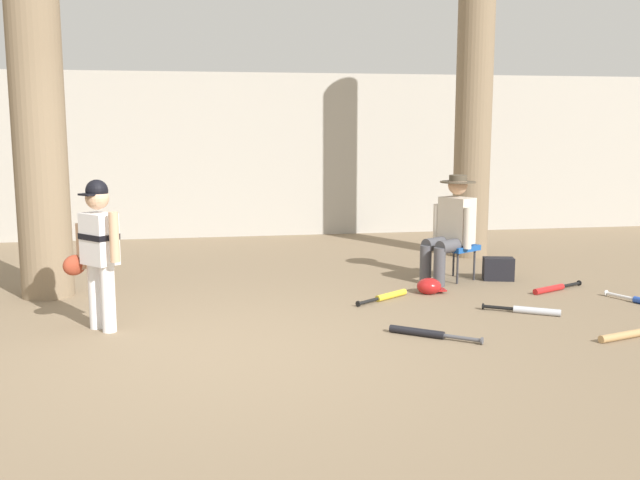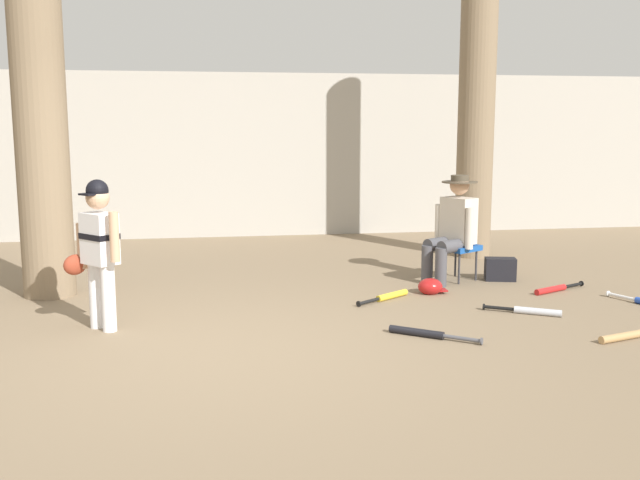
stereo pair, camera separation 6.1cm
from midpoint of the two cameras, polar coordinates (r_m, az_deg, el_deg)
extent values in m
plane|color=#7F6B51|center=(5.78, -7.94, -8.79)|extent=(60.00, 60.00, 0.00)
cube|color=#ADA89E|center=(11.65, -8.85, 6.58)|extent=(18.00, 0.36, 2.56)
cylinder|color=#7F6B51|center=(7.97, -21.31, 15.90)|extent=(0.53, 0.53, 5.58)
cone|color=#7F6B51|center=(8.09, -20.18, -4.08)|extent=(0.72, 0.72, 0.32)
cylinder|color=#7F6B51|center=(9.92, 12.38, 10.79)|extent=(0.48, 0.48, 4.20)
cone|color=#7F6B51|center=(10.07, 11.98, -1.21)|extent=(0.75, 0.75, 0.29)
cylinder|color=white|center=(6.48, -16.01, -4.42)|extent=(0.12, 0.12, 0.58)
cylinder|color=white|center=(6.63, -16.92, -4.17)|extent=(0.12, 0.12, 0.58)
cube|color=white|center=(6.46, -16.67, 0.11)|extent=(0.35, 0.36, 0.44)
cube|color=black|center=(6.45, -16.68, 0.31)|extent=(0.36, 0.37, 0.05)
sphere|color=tan|center=(6.42, -16.81, 3.20)|extent=(0.20, 0.20, 0.20)
sphere|color=black|center=(6.41, -16.84, 3.74)|extent=(0.19, 0.19, 0.19)
cube|color=black|center=(6.36, -17.49, 3.44)|extent=(0.17, 0.17, 0.02)
cylinder|color=tan|center=(6.25, -15.58, 0.24)|extent=(0.11, 0.11, 0.42)
cylinder|color=tan|center=(6.62, -17.96, -0.44)|extent=(0.11, 0.11, 0.40)
ellipsoid|color=#933823|center=(6.63, -18.42, -1.85)|extent=(0.24, 0.24, 0.18)
cube|color=#194C9E|center=(8.40, 10.97, -0.57)|extent=(0.55, 0.55, 0.06)
cylinder|color=#333338|center=(8.23, 11.08, -2.12)|extent=(0.02, 0.02, 0.38)
cylinder|color=#333338|center=(8.41, 9.49, -1.83)|extent=(0.02, 0.02, 0.38)
cylinder|color=#333338|center=(8.46, 12.36, -1.86)|extent=(0.02, 0.02, 0.38)
cylinder|color=#333338|center=(8.64, 10.79, -1.58)|extent=(0.02, 0.02, 0.38)
cylinder|color=#47474C|center=(8.06, 9.69, -2.13)|extent=(0.13, 0.13, 0.43)
cylinder|color=#47474C|center=(8.19, 8.62, -1.93)|extent=(0.13, 0.13, 0.43)
cylinder|color=#47474C|center=(8.18, 10.63, -0.47)|extent=(0.42, 0.33, 0.15)
cylinder|color=#47474C|center=(8.30, 9.57, -0.30)|extent=(0.42, 0.33, 0.15)
cube|color=beige|center=(8.36, 11.03, 1.52)|extent=(0.39, 0.43, 0.52)
cylinder|color=beige|center=(8.17, 11.86, 0.90)|extent=(0.12, 0.12, 0.46)
cylinder|color=beige|center=(8.44, 9.52, 1.23)|extent=(0.12, 0.12, 0.46)
sphere|color=tan|center=(8.31, 11.11, 4.26)|extent=(0.22, 0.22, 0.22)
cylinder|color=#4C4233|center=(8.31, 11.12, 4.48)|extent=(0.40, 0.40, 0.02)
cylinder|color=#4C4233|center=(8.31, 11.13, 4.71)|extent=(0.20, 0.20, 0.09)
cube|color=black|center=(8.54, 14.17, -2.24)|extent=(0.37, 0.26, 0.26)
cylinder|color=yellow|center=(7.48, 5.92, -4.35)|extent=(0.39, 0.31, 0.07)
cylinder|color=black|center=(7.21, 4.08, -4.83)|extent=(0.26, 0.19, 0.03)
cylinder|color=black|center=(7.11, 3.30, -5.03)|extent=(0.05, 0.06, 0.06)
cylinder|color=tan|center=(6.53, 22.84, -7.01)|extent=(0.46, 0.20, 0.07)
cylinder|color=silver|center=(8.01, 22.83, -4.13)|extent=(0.16, 0.31, 0.03)
cylinder|color=silver|center=(8.10, 21.89, -3.93)|extent=(0.06, 0.04, 0.06)
cylinder|color=black|center=(6.21, 7.86, -7.18)|extent=(0.42, 0.34, 0.07)
cylinder|color=#4C4C51|center=(6.10, 11.39, -7.60)|extent=(0.27, 0.22, 0.03)
cylinder|color=#4C4C51|center=(6.06, 12.85, -7.76)|extent=(0.05, 0.05, 0.06)
cylinder|color=#B7BCC6|center=(7.12, 16.97, -5.40)|extent=(0.40, 0.28, 0.07)
cylinder|color=black|center=(7.15, 14.11, -5.20)|extent=(0.26, 0.18, 0.03)
cylinder|color=black|center=(7.17, 12.98, -5.12)|extent=(0.04, 0.06, 0.06)
cylinder|color=red|center=(8.08, 17.86, -3.74)|extent=(0.44, 0.26, 0.07)
cylinder|color=black|center=(8.38, 19.43, -3.37)|extent=(0.29, 0.16, 0.03)
cylinder|color=black|center=(8.50, 20.03, -3.23)|extent=(0.04, 0.06, 0.06)
ellipsoid|color=#A81919|center=(7.74, 8.87, -3.63)|extent=(0.26, 0.24, 0.18)
cube|color=#A81919|center=(7.78, 9.73, -3.89)|extent=(0.11, 0.13, 0.02)
camera|label=1|loc=(0.03, -89.73, 0.04)|focal=40.75mm
camera|label=2|loc=(0.03, 90.27, -0.04)|focal=40.75mm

